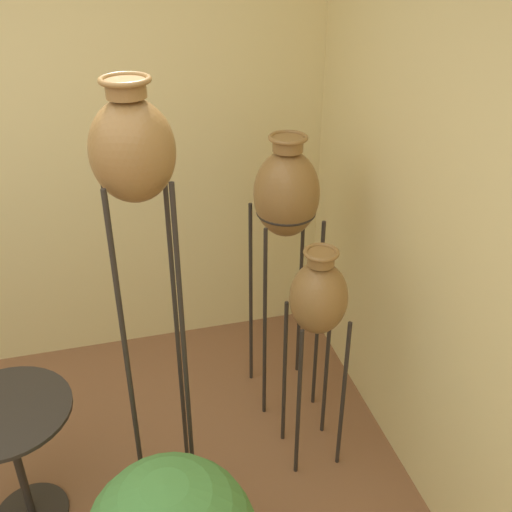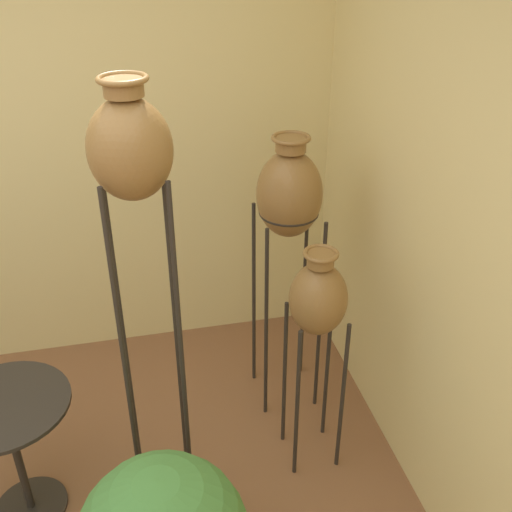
{
  "view_description": "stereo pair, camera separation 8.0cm",
  "coord_description": "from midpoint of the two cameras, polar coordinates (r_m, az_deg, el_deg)",
  "views": [
    {
      "loc": [
        0.66,
        -1.33,
        2.42
      ],
      "look_at": [
        1.24,
        0.87,
        1.12
      ],
      "focal_mm": 42.0,
      "sensor_mm": 36.0,
      "label": 1
    },
    {
      "loc": [
        0.74,
        -1.34,
        2.42
      ],
      "look_at": [
        1.24,
        0.87,
        1.12
      ],
      "focal_mm": 42.0,
      "sensor_mm": 36.0,
      "label": 2
    }
  ],
  "objects": [
    {
      "name": "vase_stand_short",
      "position": [
        2.67,
        5.11,
        -4.34
      ],
      "size": [
        0.26,
        0.26,
        1.19
      ],
      "color": "#28231E",
      "rests_on": "ground_plane"
    },
    {
      "name": "vase_stand_tall",
      "position": [
        2.15,
        -12.59,
        8.38
      ],
      "size": [
        0.3,
        0.3,
        1.96
      ],
      "color": "#28231E",
      "rests_on": "ground_plane"
    },
    {
      "name": "vase_stand_medium",
      "position": [
        2.91,
        2.13,
        5.62
      ],
      "size": [
        0.32,
        0.32,
        1.54
      ],
      "color": "#28231E",
      "rests_on": "ground_plane"
    },
    {
      "name": "side_table",
      "position": [
        2.87,
        -23.02,
        -15.86
      ],
      "size": [
        0.55,
        0.55,
        0.65
      ],
      "color": "#28231E",
      "rests_on": "ground_plane"
    }
  ]
}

